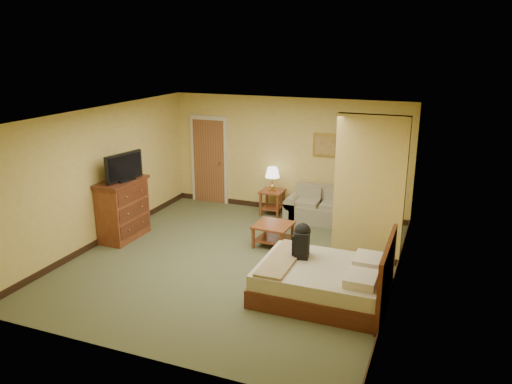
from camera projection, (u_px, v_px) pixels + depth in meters
The scene contains 17 objects.
floor at pixel (234, 261), 8.88m from camera, with size 6.00×6.00×0.00m, color #4F5537.
ceiling at pixel (232, 115), 8.13m from camera, with size 6.00×6.00×0.00m, color white.
back_wall at pixel (288, 156), 11.18m from camera, with size 5.50×0.02×2.60m, color #D8BB5C.
left_wall at pixel (101, 176), 9.47m from camera, with size 0.02×6.00×2.60m, color #D8BB5C.
right_wall at pixel (399, 210), 7.54m from camera, with size 0.02×6.00×2.60m, color #D8BB5C.
partition at pixel (369, 190), 8.58m from camera, with size 1.20×0.15×2.60m, color #D8BB5C.
door at pixel (209, 160), 11.91m from camera, with size 0.94×0.16×2.10m.
baseboard at pixel (286, 208), 11.53m from camera, with size 5.50×0.02×0.12m, color black.
loveseat at pixel (321, 211), 10.78m from camera, with size 1.50×0.70×0.76m.
side_table at pixel (272, 199), 11.22m from camera, with size 0.50×0.50×0.55m.
table_lamp at pixel (272, 173), 11.05m from camera, with size 0.32×0.32×0.54m.
coffee_table at pixel (273, 230), 9.49m from camera, with size 0.70×0.70×0.43m.
wall_picture at pixel (328, 146), 10.75m from camera, with size 0.66×0.04×0.51m.
dresser at pixel (123, 209), 9.77m from camera, with size 0.59×1.12×1.19m.
tv at pixel (124, 168), 9.49m from camera, with size 0.29×0.88×0.54m.
bed at pixel (325, 281), 7.53m from camera, with size 1.94×1.61×1.04m.
backpack at pixel (302, 239), 7.75m from camera, with size 0.27×0.35×0.55m.
Camera 1 is at (3.34, -7.44, 3.74)m, focal length 35.00 mm.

